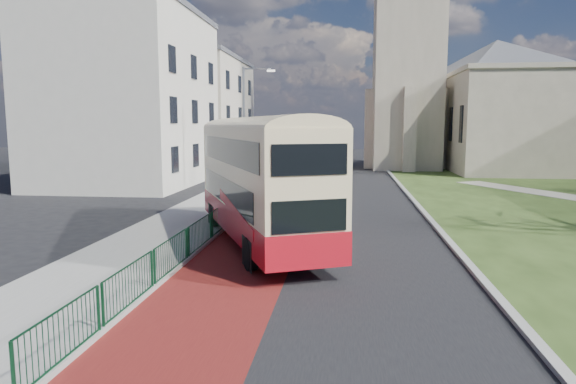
# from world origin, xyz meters

# --- Properties ---
(ground) EXTENTS (160.00, 160.00, 0.00)m
(ground) POSITION_xyz_m (0.00, 0.00, 0.00)
(ground) COLOR black
(ground) RESTS_ON ground
(road_carriageway) EXTENTS (9.00, 120.00, 0.01)m
(road_carriageway) POSITION_xyz_m (1.50, 20.00, 0.01)
(road_carriageway) COLOR black
(road_carriageway) RESTS_ON ground
(bus_lane) EXTENTS (3.40, 120.00, 0.01)m
(bus_lane) POSITION_xyz_m (-1.20, 20.00, 0.01)
(bus_lane) COLOR #591414
(bus_lane) RESTS_ON ground
(pavement_west) EXTENTS (4.00, 120.00, 0.12)m
(pavement_west) POSITION_xyz_m (-5.00, 20.00, 0.06)
(pavement_west) COLOR gray
(pavement_west) RESTS_ON ground
(kerb_west) EXTENTS (0.25, 120.00, 0.13)m
(kerb_west) POSITION_xyz_m (-3.00, 20.00, 0.07)
(kerb_west) COLOR #999993
(kerb_west) RESTS_ON ground
(kerb_east) EXTENTS (0.25, 80.00, 0.13)m
(kerb_east) POSITION_xyz_m (6.10, 22.00, 0.07)
(kerb_east) COLOR #999993
(kerb_east) RESTS_ON ground
(pedestrian_railing) EXTENTS (0.07, 24.00, 1.12)m
(pedestrian_railing) POSITION_xyz_m (-2.95, 4.00, 0.55)
(pedestrian_railing) COLOR #0D3C21
(pedestrian_railing) RESTS_ON ground
(gothic_church) EXTENTS (16.38, 18.00, 40.00)m
(gothic_church) POSITION_xyz_m (12.56, 38.00, 13.13)
(gothic_church) COLOR gray
(gothic_church) RESTS_ON ground
(street_block_near) EXTENTS (10.30, 14.30, 13.00)m
(street_block_near) POSITION_xyz_m (-14.00, 22.00, 6.51)
(street_block_near) COLOR silver
(street_block_near) RESTS_ON ground
(street_block_far) EXTENTS (10.30, 16.30, 11.50)m
(street_block_far) POSITION_xyz_m (-14.00, 38.00, 5.76)
(street_block_far) COLOR beige
(street_block_far) RESTS_ON ground
(streetlamp) EXTENTS (2.13, 0.18, 8.00)m
(streetlamp) POSITION_xyz_m (-4.35, 18.00, 4.59)
(streetlamp) COLOR gray
(streetlamp) RESTS_ON pavement_west
(bus) EXTENTS (6.75, 10.96, 4.55)m
(bus) POSITION_xyz_m (-0.99, 3.53, 2.60)
(bus) COLOR #AC0F1B
(bus) RESTS_ON ground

